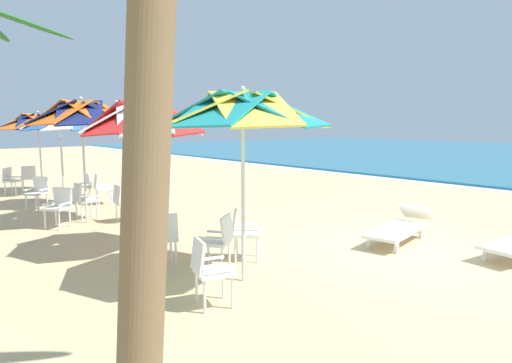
{
  "coord_description": "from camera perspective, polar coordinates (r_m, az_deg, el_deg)",
  "views": [
    {
      "loc": [
        4.19,
        -6.79,
        2.27
      ],
      "look_at": [
        -3.14,
        -0.57,
        1.0
      ],
      "focal_mm": 31.22,
      "sensor_mm": 36.0,
      "label": 1
    }
  ],
  "objects": [
    {
      "name": "ground_plane",
      "position": [
        8.3,
        17.49,
        -8.71
      ],
      "size": [
        80.0,
        80.0,
        0.0
      ],
      "primitive_type": "plane",
      "color": "#D3B784"
    },
    {
      "name": "beach_umbrella_0",
      "position": [
        6.21,
        -1.72,
        8.91
      ],
      "size": [
        2.43,
        2.43,
        2.77
      ],
      "color": "silver",
      "rests_on": "ground"
    },
    {
      "name": "plastic_chair_0",
      "position": [
        6.93,
        -4.77,
        -7.32
      ],
      "size": [
        0.63,
        0.62,
        0.87
      ],
      "color": "white",
      "rests_on": "ground"
    },
    {
      "name": "plastic_chair_1",
      "position": [
        7.44,
        -1.75,
        -6.27
      ],
      "size": [
        0.63,
        0.63,
        0.87
      ],
      "color": "white",
      "rests_on": "ground"
    },
    {
      "name": "plastic_chair_2",
      "position": [
        5.61,
        -6.1,
        -10.95
      ],
      "size": [
        0.55,
        0.57,
        0.87
      ],
      "color": "white",
      "rests_on": "ground"
    },
    {
      "name": "beach_umbrella_1",
      "position": [
        7.91,
        -14.35,
        7.63
      ],
      "size": [
        2.18,
        2.18,
        2.73
      ],
      "color": "silver",
      "rests_on": "ground"
    },
    {
      "name": "plastic_chair_3",
      "position": [
        7.24,
        -11.85,
        -6.81
      ],
      "size": [
        0.57,
        0.55,
        0.87
      ],
      "color": "white",
      "rests_on": "ground"
    },
    {
      "name": "beach_umbrella_2",
      "position": [
        10.69,
        -21.45,
        7.99
      ],
      "size": [
        2.37,
        2.37,
        2.85
      ],
      "color": "silver",
      "rests_on": "ground"
    },
    {
      "name": "plastic_chair_4",
      "position": [
        10.65,
        -16.65,
        -2.38
      ],
      "size": [
        0.47,
        0.5,
        0.87
      ],
      "color": "white",
      "rests_on": "ground"
    },
    {
      "name": "plastic_chair_5",
      "position": [
        10.58,
        -23.95,
        -2.78
      ],
      "size": [
        0.62,
        0.63,
        0.87
      ],
      "color": "white",
      "rests_on": "ground"
    },
    {
      "name": "plastic_chair_6",
      "position": [
        11.26,
        -21.27,
        -2.05
      ],
      "size": [
        0.44,
        0.47,
        0.87
      ],
      "color": "white",
      "rests_on": "ground"
    },
    {
      "name": "beach_umbrella_3",
      "position": [
        13.06,
        -23.83,
        6.9
      ],
      "size": [
        1.99,
        1.99,
        2.63
      ],
      "color": "silver",
      "rests_on": "ground"
    },
    {
      "name": "plastic_chair_7",
      "position": [
        13.47,
        -21.24,
        -0.55
      ],
      "size": [
        0.45,
        0.48,
        0.87
      ],
      "color": "white",
      "rests_on": "ground"
    },
    {
      "name": "plastic_chair_8",
      "position": [
        12.97,
        -26.16,
        -1.11
      ],
      "size": [
        0.63,
        0.63,
        0.87
      ],
      "color": "white",
      "rests_on": "ground"
    },
    {
      "name": "plastic_chair_9",
      "position": [
        13.14,
        -19.22,
        -0.65
      ],
      "size": [
        0.52,
        0.55,
        0.87
      ],
      "color": "white",
      "rests_on": "ground"
    },
    {
      "name": "beach_umbrella_4",
      "position": [
        15.78,
        -26.12,
        6.83
      ],
      "size": [
        2.5,
        2.5,
        2.65
      ],
      "color": "silver",
      "rests_on": "ground"
    },
    {
      "name": "plastic_chair_10",
      "position": [
        16.05,
        -28.88,
        0.24
      ],
      "size": [
        0.63,
        0.63,
        0.87
      ],
      "color": "white",
      "rests_on": "ground"
    },
    {
      "name": "plastic_chair_11",
      "position": [
        16.55,
        -27.12,
        0.54
      ],
      "size": [
        0.54,
        0.52,
        0.87
      ],
      "color": "white",
      "rests_on": "ground"
    },
    {
      "name": "sun_lounger_1",
      "position": [
        9.05,
        18.02,
        -5.54
      ],
      "size": [
        1.03,
        2.23,
        0.62
      ],
      "color": "white",
      "rests_on": "ground"
    },
    {
      "name": "palm_tree_0",
      "position": [
        3.24,
        -13.57,
        15.81
      ],
      "size": [
        3.44,
        3.06,
        4.45
      ],
      "color": "brown",
      "rests_on": "ground"
    }
  ]
}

